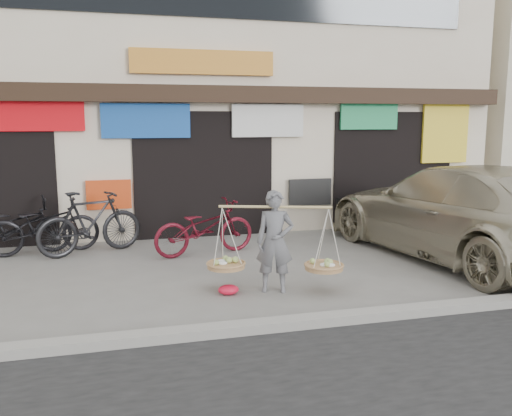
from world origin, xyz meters
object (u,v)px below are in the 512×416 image
object	(u,v)px
bike_0	(14,227)
bike_3	(43,226)
street_vendor	(275,246)
bike_1	(90,223)
bike_2	(204,228)
suv	(459,211)

from	to	relation	value
bike_0	bike_3	distance (m)	0.51
street_vendor	bike_0	distance (m)	5.28
bike_0	bike_1	bearing A→B (deg)	-111.94
street_vendor	bike_3	world-z (taller)	street_vendor
bike_0	bike_3	bearing A→B (deg)	-101.14
street_vendor	bike_2	xyz separation A→B (m)	(-0.64, 2.47, -0.17)
bike_3	bike_2	bearing A→B (deg)	-117.17
street_vendor	bike_1	distance (m)	4.09
bike_0	suv	size ratio (longest dim) A/B	0.33
street_vendor	bike_1	world-z (taller)	street_vendor
bike_1	street_vendor	bearing A→B (deg)	-160.20
bike_1	bike_2	world-z (taller)	bike_1
bike_0	bike_2	world-z (taller)	bike_0
bike_3	suv	distance (m)	7.77
bike_0	bike_1	world-z (taller)	bike_1
street_vendor	bike_0	size ratio (longest dim) A/B	0.94
bike_1	suv	bearing A→B (deg)	-129.03
bike_2	bike_1	bearing A→B (deg)	61.66
street_vendor	bike_3	distance (m)	4.89
street_vendor	bike_3	xyz separation A→B (m)	(-3.59, 3.32, -0.15)
bike_0	bike_2	xyz separation A→B (m)	(3.46, -0.85, -0.02)
bike_3	suv	xyz separation A→B (m)	(7.42, -2.29, 0.33)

